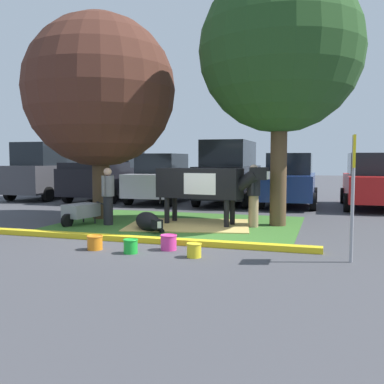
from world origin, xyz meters
TOP-DOWN VIEW (x-y plane):
  - ground_plane at (0.00, 0.00)m, footprint 80.00×80.00m
  - grass_island at (-0.37, 1.94)m, footprint 6.48×4.99m
  - curb_yellow at (-0.37, -0.70)m, footprint 7.68×0.24m
  - hay_bedding at (-0.04, 1.78)m, footprint 3.60×2.97m
  - shade_tree_left at (-3.00, 2.38)m, footprint 4.49×4.49m
  - shade_tree_right at (2.26, 2.51)m, footprint 4.29×4.29m
  - cow_holstein at (0.31, 1.97)m, footprint 3.13×0.94m
  - calf_lying at (-0.74, 0.67)m, footprint 1.15×1.16m
  - person_handler at (-2.16, 1.22)m, footprint 0.34×0.53m
  - person_visitor_near at (1.67, 2.03)m, footprint 0.34×0.53m
  - wheelbarrow at (-2.92, 1.07)m, footprint 0.86×1.62m
  - parking_sign at (3.94, -1.30)m, footprint 0.06×0.44m
  - bucket_orange at (-0.90, -1.69)m, footprint 0.33×0.33m
  - bucket_green at (-0.07, -1.79)m, footprint 0.29×0.29m
  - bucket_pink at (0.52, -1.29)m, footprint 0.34×0.34m
  - bucket_yellow at (1.20, -1.76)m, footprint 0.29×0.29m
  - suv_dark_grey at (-8.67, 7.78)m, footprint 2.16×4.62m
  - pickup_truck_black at (-5.72, 8.10)m, footprint 2.27×5.42m
  - sedan_silver at (-3.06, 7.64)m, footprint 2.06×4.42m
  - suv_black at (-0.26, 7.81)m, footprint 2.16×4.62m
  - hatchback_white at (2.14, 7.76)m, footprint 2.06×4.42m
  - sedan_red at (5.06, 7.83)m, footprint 2.06×4.42m

SIDE VIEW (x-z plane):
  - ground_plane at x=0.00m, z-range 0.00..0.00m
  - grass_island at x=-0.37m, z-range 0.00..0.02m
  - hay_bedding at x=-0.04m, z-range 0.01..0.04m
  - curb_yellow at x=-0.37m, z-range 0.00..0.12m
  - bucket_yellow at x=1.20m, z-range 0.01..0.27m
  - bucket_green at x=-0.07m, z-range 0.01..0.28m
  - bucket_orange at x=-0.90m, z-range 0.01..0.29m
  - bucket_pink at x=0.52m, z-range 0.01..0.31m
  - calf_lying at x=-0.74m, z-range 0.00..0.48m
  - wheelbarrow at x=-2.92m, z-range 0.07..0.70m
  - person_handler at x=-2.16m, z-range 0.05..1.62m
  - person_visitor_near at x=1.67m, z-range 0.06..1.73m
  - sedan_silver at x=-3.06m, z-range -0.03..1.99m
  - hatchback_white at x=2.14m, z-range -0.03..1.99m
  - sedan_red at x=5.06m, z-range -0.03..1.99m
  - pickup_truck_black at x=-5.72m, z-range -0.10..2.32m
  - cow_holstein at x=0.31m, z-range 0.34..1.94m
  - suv_dark_grey at x=-8.67m, z-range 0.01..2.53m
  - suv_black at x=-0.26m, z-range 0.01..2.53m
  - parking_sign at x=3.94m, z-range 0.45..2.68m
  - shade_tree_left at x=-3.00m, z-range 0.77..6.84m
  - shade_tree_right at x=2.26m, z-range 1.23..8.02m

